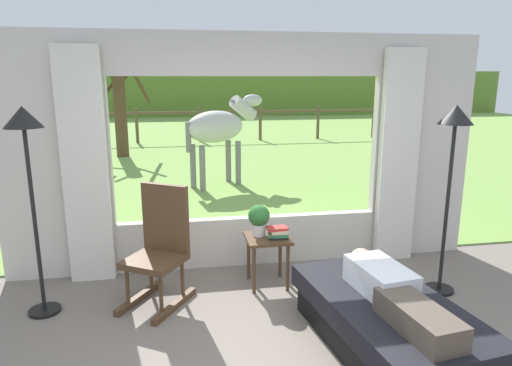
% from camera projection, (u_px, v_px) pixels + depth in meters
% --- Properties ---
extents(back_wall_with_window, '(5.20, 0.12, 2.55)m').
position_uv_depth(back_wall_with_window, '(249.00, 156.00, 5.00)').
color(back_wall_with_window, beige).
rests_on(back_wall_with_window, ground_plane).
extents(curtain_panel_left, '(0.44, 0.10, 2.40)m').
position_uv_depth(curtain_panel_left, '(85.00, 168.00, 4.59)').
color(curtain_panel_left, silver).
rests_on(curtain_panel_left, ground_plane).
extents(curtain_panel_right, '(0.44, 0.10, 2.40)m').
position_uv_depth(curtain_panel_right, '(398.00, 158.00, 5.16)').
color(curtain_panel_right, silver).
rests_on(curtain_panel_right, ground_plane).
extents(outdoor_pasture_lawn, '(36.00, 21.68, 0.02)m').
position_uv_depth(outdoor_pasture_lawn, '(199.00, 139.00, 15.74)').
color(outdoor_pasture_lawn, '#759E47').
rests_on(outdoor_pasture_lawn, ground_plane).
extents(distant_hill_ridge, '(36.00, 2.00, 2.40)m').
position_uv_depth(distant_hill_ridge, '(189.00, 94.00, 24.91)').
color(distant_hill_ridge, olive).
rests_on(distant_hill_ridge, ground_plane).
extents(recliner_sofa, '(1.12, 1.81, 0.42)m').
position_uv_depth(recliner_sofa, '(386.00, 323.00, 3.57)').
color(recliner_sofa, black).
rests_on(recliner_sofa, ground_plane).
extents(reclining_person, '(0.42, 1.44, 0.22)m').
position_uv_depth(reclining_person, '(392.00, 290.00, 3.45)').
color(reclining_person, silver).
rests_on(reclining_person, recliner_sofa).
extents(rocking_chair, '(0.75, 0.82, 1.12)m').
position_uv_depth(rocking_chair, '(160.00, 246.00, 4.28)').
color(rocking_chair, '#4C331E').
rests_on(rocking_chair, ground_plane).
extents(side_table, '(0.44, 0.44, 0.52)m').
position_uv_depth(side_table, '(268.00, 246.00, 4.63)').
color(side_table, '#4C331E').
rests_on(side_table, ground_plane).
extents(potted_plant, '(0.22, 0.22, 0.32)m').
position_uv_depth(potted_plant, '(259.00, 218.00, 4.61)').
color(potted_plant, silver).
rests_on(potted_plant, side_table).
extents(book_stack, '(0.22, 0.16, 0.12)m').
position_uv_depth(book_stack, '(278.00, 232.00, 4.55)').
color(book_stack, black).
rests_on(book_stack, side_table).
extents(floor_lamp_left, '(0.32, 0.32, 1.86)m').
position_uv_depth(floor_lamp_left, '(26.00, 149.00, 3.83)').
color(floor_lamp_left, black).
rests_on(floor_lamp_left, ground_plane).
extents(floor_lamp_right, '(0.32, 0.32, 1.85)m').
position_uv_depth(floor_lamp_right, '(453.00, 143.00, 4.25)').
color(floor_lamp_right, black).
rests_on(floor_lamp_right, ground_plane).
extents(horse, '(1.73, 1.23, 1.73)m').
position_uv_depth(horse, '(219.00, 127.00, 8.71)').
color(horse, '#B2B2AD').
rests_on(horse, outdoor_pasture_lawn).
extents(pasture_tree, '(1.39, 1.46, 2.83)m').
position_uv_depth(pasture_tree, '(120.00, 105.00, 11.92)').
color(pasture_tree, '#4C3823').
rests_on(pasture_tree, outdoor_pasture_lawn).
extents(pasture_fence_line, '(16.10, 0.10, 1.10)m').
position_uv_depth(pasture_fence_line, '(200.00, 119.00, 14.84)').
color(pasture_fence_line, brown).
rests_on(pasture_fence_line, outdoor_pasture_lawn).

